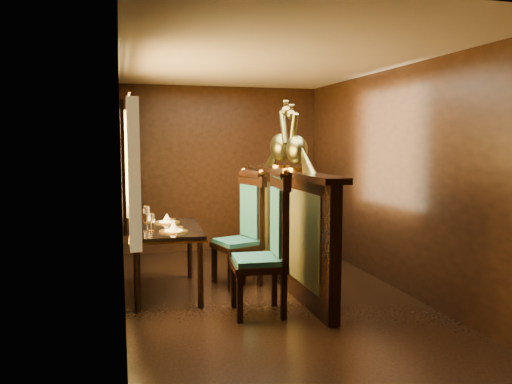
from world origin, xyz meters
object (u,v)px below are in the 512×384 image
chair_left (271,238)px  peacock_left (297,137)px  dining_table (165,233)px  chair_right (246,224)px  peacock_right (281,135)px

chair_left → peacock_left: 1.19m
dining_table → chair_right: (0.96, 0.17, 0.03)m
chair_left → peacock_right: peacock_right is taller
chair_left → peacock_left: (0.44, 0.52, 0.98)m
peacock_left → peacock_right: bearing=90.0°
dining_table → peacock_right: (1.38, 0.17, 1.08)m
peacock_left → peacock_right: (0.00, 0.56, 0.03)m
dining_table → chair_left: (0.94, -0.90, 0.07)m
dining_table → peacock_left: (1.38, -0.39, 1.05)m
chair_right → peacock_right: 1.13m
chair_right → chair_left: bearing=-108.1°
chair_right → peacock_left: (0.42, -0.56, 1.02)m
chair_left → chair_right: 1.08m
dining_table → peacock_right: bearing=9.4°
dining_table → peacock_right: 1.76m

